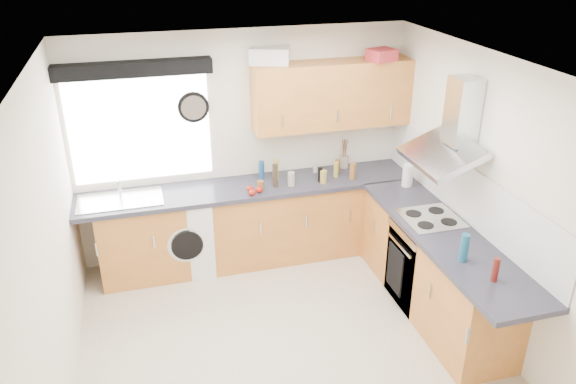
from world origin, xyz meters
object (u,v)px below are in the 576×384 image
object	(u,v)px
oven	(425,263)
upper_cabinets	(332,95)
washing_machine	(184,231)
extractor_hood	(452,132)

from	to	relation	value
oven	upper_cabinets	distance (m)	1.99
upper_cabinets	washing_machine	distance (m)	2.15
upper_cabinets	oven	bearing A→B (deg)	-67.46
oven	extractor_hood	distance (m)	1.35
oven	extractor_hood	world-z (taller)	extractor_hood
extractor_hood	upper_cabinets	xyz separation A→B (m)	(-0.65, 1.33, 0.03)
oven	upper_cabinets	world-z (taller)	upper_cabinets
extractor_hood	upper_cabinets	world-z (taller)	upper_cabinets
oven	washing_machine	distance (m)	2.54
upper_cabinets	washing_machine	world-z (taller)	upper_cabinets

